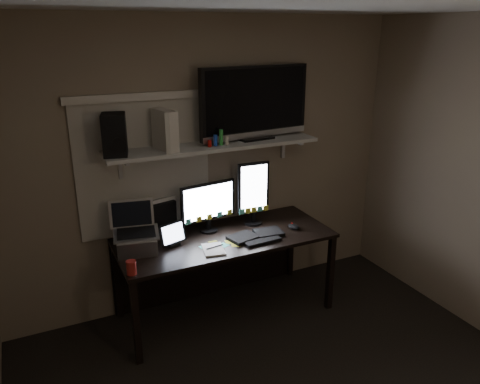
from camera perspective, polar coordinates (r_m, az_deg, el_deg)
ceiling at (r=2.34m, az=12.93°, el=21.90°), size 3.60×3.60×0.00m
back_wall at (r=4.08m, az=-4.05°, el=3.22°), size 3.60×0.00×3.60m
window_blinds at (r=3.90m, az=-11.53°, el=2.86°), size 1.10×0.02×1.10m
desk at (r=4.11m, az=-2.52°, el=-7.03°), size 1.80×0.75×0.73m
wall_shelf at (r=3.87m, az=-3.16°, el=5.64°), size 1.80×0.35×0.03m
monitor_landscape at (r=3.96m, az=-3.90°, el=-1.83°), size 0.51×0.12×0.44m
monitor_portrait at (r=4.09m, az=1.63°, el=-0.15°), size 0.29×0.07×0.57m
keyboard at (r=3.93m, az=1.95°, el=-5.27°), size 0.49×0.22×0.03m
mouse at (r=4.10m, az=6.57°, el=-4.23°), size 0.11×0.13×0.04m
notepad at (r=3.71m, az=-3.26°, el=-7.00°), size 0.20×0.25×0.01m
tablet at (r=3.77m, az=-8.22°, el=-5.11°), size 0.25×0.16×0.20m
file_sorter at (r=4.01m, az=-9.54°, el=-2.93°), size 0.25×0.16×0.30m
laptop at (r=3.68m, az=-12.58°, el=-4.44°), size 0.39×0.34×0.38m
cup at (r=3.43m, az=-13.10°, el=-8.96°), size 0.09×0.09×0.10m
sticky_notes at (r=3.77m, az=-2.45°, el=-6.55°), size 0.35×0.28×0.00m
tv at (r=4.00m, az=1.83°, el=10.79°), size 1.03×0.28×0.61m
game_console at (r=3.68m, az=-9.14°, el=7.47°), size 0.15×0.28×0.32m
speaker at (r=3.60m, az=-15.06°, el=6.77°), size 0.22×0.24×0.31m
bottles at (r=3.78m, az=-2.67°, el=6.53°), size 0.20×0.09×0.13m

